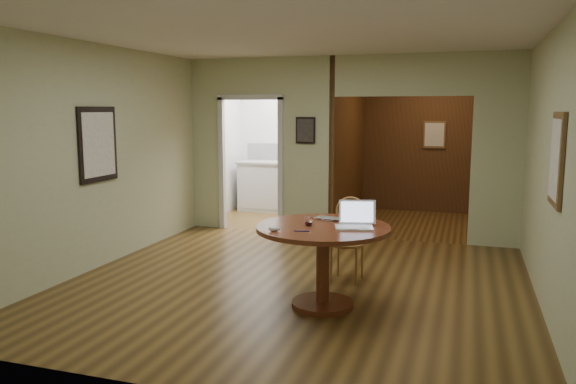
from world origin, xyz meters
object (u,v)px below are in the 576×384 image
(dining_table, at_px, (323,247))
(chair, at_px, (349,234))
(open_laptop, at_px, (356,220))
(closed_laptop, at_px, (330,220))

(dining_table, height_order, chair, chair)
(open_laptop, relative_size, closed_laptop, 1.18)
(dining_table, height_order, open_laptop, open_laptop)
(dining_table, relative_size, chair, 1.38)
(dining_table, xyz_separation_m, chair, (0.05, 0.97, -0.08))
(chair, height_order, open_laptop, open_laptop)
(dining_table, distance_m, open_laptop, 0.41)
(closed_laptop, bearing_deg, dining_table, -81.48)
(chair, height_order, closed_laptop, chair)
(chair, distance_m, closed_laptop, 0.79)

